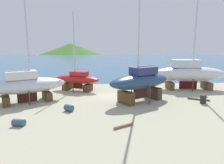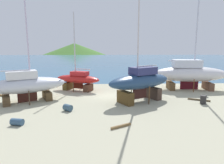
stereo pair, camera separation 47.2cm
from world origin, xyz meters
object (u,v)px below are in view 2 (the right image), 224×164
object	(u,v)px
sailboat_far_slipway	(78,79)
sailboat_mid_port	(140,81)
sailboat_small_center	(190,73)
barrel_rust_far	(203,100)
barrel_rust_near	(68,108)
barrel_rust_mid	(17,122)
sailboat_large_starboard	(26,85)

from	to	relation	value
sailboat_far_slipway	sailboat_mid_port	bearing A→B (deg)	165.87
sailboat_small_center	barrel_rust_far	xyz separation A→B (m)	(-1.52, -7.29, -1.80)
sailboat_small_center	sailboat_far_slipway	world-z (taller)	sailboat_small_center
sailboat_mid_port	barrel_rust_near	xyz separation A→B (m)	(-7.33, -3.16, -1.91)
barrel_rust_near	barrel_rust_mid	xyz separation A→B (m)	(-3.24, -3.36, -0.04)
sailboat_far_slipway	barrel_rust_far	xyz separation A→B (m)	(14.00, -7.14, -1.10)
barrel_rust_far	barrel_rust_mid	world-z (taller)	barrel_rust_far
sailboat_small_center	sailboat_mid_port	world-z (taller)	sailboat_small_center
barrel_rust_far	sailboat_mid_port	bearing A→B (deg)	168.20
barrel_rust_near	sailboat_mid_port	bearing A→B (deg)	23.30
sailboat_mid_port	sailboat_large_starboard	world-z (taller)	sailboat_mid_port
sailboat_mid_port	barrel_rust_far	bearing A→B (deg)	137.07
sailboat_small_center	barrel_rust_far	distance (m)	7.66
sailboat_large_starboard	barrel_rust_far	bearing A→B (deg)	-32.25
sailboat_far_slipway	barrel_rust_mid	xyz separation A→B (m)	(-3.02, -12.30, -1.29)
sailboat_far_slipway	sailboat_large_starboard	size ratio (longest dim) A/B	0.86
sailboat_mid_port	sailboat_far_slipway	world-z (taller)	sailboat_mid_port
sailboat_mid_port	sailboat_far_slipway	bearing A→B (deg)	-68.61
sailboat_mid_port	barrel_rust_far	xyz separation A→B (m)	(6.45, -1.35, -1.76)
sailboat_small_center	sailboat_large_starboard	distance (m)	21.11
sailboat_far_slipway	barrel_rust_near	bearing A→B (deg)	114.76
sailboat_small_center	barrel_rust_near	world-z (taller)	sailboat_small_center
barrel_rust_near	barrel_rust_far	distance (m)	13.90
sailboat_small_center	sailboat_mid_port	size ratio (longest dim) A/B	1.18
sailboat_small_center	sailboat_large_starboard	world-z (taller)	sailboat_small_center
barrel_rust_far	barrel_rust_mid	distance (m)	17.79
sailboat_large_starboard	barrel_rust_mid	xyz separation A→B (m)	(1.77, -6.71, -1.62)
barrel_rust_near	sailboat_small_center	bearing A→B (deg)	30.75
sailboat_far_slipway	barrel_rust_near	world-z (taller)	sailboat_far_slipway
sailboat_large_starboard	barrel_rust_mid	distance (m)	7.12
sailboat_mid_port	barrel_rust_far	distance (m)	6.82
sailboat_large_starboard	barrel_rust_far	world-z (taller)	sailboat_large_starboard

